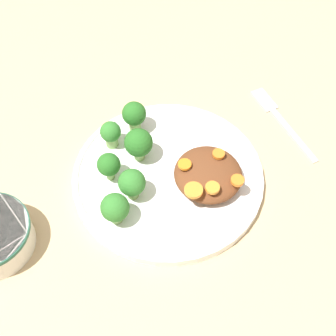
{
  "coord_description": "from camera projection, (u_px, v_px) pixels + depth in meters",
  "views": [
    {
      "loc": [
        0.11,
        0.39,
        0.59
      ],
      "look_at": [
        0.0,
        0.0,
        0.03
      ],
      "focal_mm": 50.0,
      "sensor_mm": 36.0,
      "label": 1
    }
  ],
  "objects": [
    {
      "name": "carrot_slice_2",
      "position": [
        237.0,
        180.0,
        0.66
      ],
      "size": [
        0.02,
        0.02,
        0.01
      ],
      "primitive_type": "cylinder",
      "color": "orange",
      "rests_on": "stew_mound"
    },
    {
      "name": "fork",
      "position": [
        278.0,
        116.0,
        0.79
      ],
      "size": [
        0.05,
        0.18,
        0.01
      ],
      "rotation": [
        0.0,
        0.0,
        4.88
      ],
      "color": "beige",
      "rests_on": "ground_plane"
    },
    {
      "name": "plate",
      "position": [
        168.0,
        176.0,
        0.71
      ],
      "size": [
        0.29,
        0.29,
        0.02
      ],
      "color": "white",
      "rests_on": "ground_plane"
    },
    {
      "name": "broccoli_floret_0",
      "position": [
        132.0,
        183.0,
        0.66
      ],
      "size": [
        0.04,
        0.04,
        0.05
      ],
      "color": "#759E51",
      "rests_on": "plate"
    },
    {
      "name": "broccoli_floret_1",
      "position": [
        139.0,
        143.0,
        0.7
      ],
      "size": [
        0.04,
        0.04,
        0.06
      ],
      "color": "#7FA85B",
      "rests_on": "plate"
    },
    {
      "name": "broccoli_floret_3",
      "position": [
        134.0,
        115.0,
        0.73
      ],
      "size": [
        0.04,
        0.04,
        0.06
      ],
      "color": "#7FA85B",
      "rests_on": "plate"
    },
    {
      "name": "carrot_slice_4",
      "position": [
        212.0,
        188.0,
        0.65
      ],
      "size": [
        0.02,
        0.02,
        0.01
      ],
      "primitive_type": "cylinder",
      "color": "orange",
      "rests_on": "stew_mound"
    },
    {
      "name": "stew_mound",
      "position": [
        208.0,
        174.0,
        0.69
      ],
      "size": [
        0.1,
        0.1,
        0.03
      ],
      "primitive_type": "ellipsoid",
      "color": "brown",
      "rests_on": "plate"
    },
    {
      "name": "carrot_slice_0",
      "position": [
        194.0,
        190.0,
        0.65
      ],
      "size": [
        0.03,
        0.03,
        0.0
      ],
      "primitive_type": "cylinder",
      "color": "orange",
      "rests_on": "stew_mound"
    },
    {
      "name": "broccoli_floret_2",
      "position": [
        111.0,
        133.0,
        0.72
      ],
      "size": [
        0.03,
        0.03,
        0.05
      ],
      "color": "#7FA85B",
      "rests_on": "plate"
    },
    {
      "name": "broccoli_floret_5",
      "position": [
        115.0,
        208.0,
        0.64
      ],
      "size": [
        0.04,
        0.04,
        0.05
      ],
      "color": "#7FA85B",
      "rests_on": "plate"
    },
    {
      "name": "broccoli_floret_4",
      "position": [
        109.0,
        165.0,
        0.68
      ],
      "size": [
        0.03,
        0.03,
        0.05
      ],
      "color": "#7FA85B",
      "rests_on": "plate"
    },
    {
      "name": "carrot_slice_3",
      "position": [
        219.0,
        154.0,
        0.68
      ],
      "size": [
        0.02,
        0.02,
        0.01
      ],
      "primitive_type": "cylinder",
      "color": "orange",
      "rests_on": "stew_mound"
    },
    {
      "name": "ground_plane",
      "position": [
        168.0,
        180.0,
        0.72
      ],
      "size": [
        4.0,
        4.0,
        0.0
      ],
      "primitive_type": "plane",
      "color": "tan"
    },
    {
      "name": "carrot_slice_1",
      "position": [
        185.0,
        164.0,
        0.67
      ],
      "size": [
        0.02,
        0.02,
        0.0
      ],
      "primitive_type": "cylinder",
      "color": "orange",
      "rests_on": "stew_mound"
    }
  ]
}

